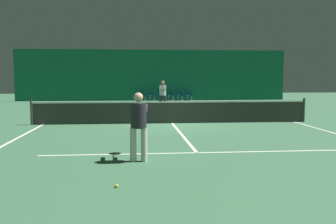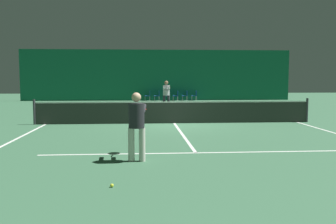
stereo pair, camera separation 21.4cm
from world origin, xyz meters
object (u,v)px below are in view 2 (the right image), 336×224
player_near (137,121)px  courtside_chair_2 (167,95)px  tennis_net (174,112)px  courtside_chair_0 (148,95)px  player_far (166,93)px  courtside_chair_3 (176,95)px  courtside_chair_4 (186,95)px  tennis_ball (112,185)px  courtside_chair_1 (158,95)px  courtside_chair_5 (195,95)px

player_near → courtside_chair_2: player_near is taller
tennis_net → courtside_chair_0: bearing=93.0°
tennis_net → player_far: player_far is taller
courtside_chair_3 → courtside_chair_0: bearing=-90.0°
player_near → player_far: player_far is taller
courtside_chair_3 → courtside_chair_2: bearing=-90.0°
courtside_chair_0 → courtside_chair_4: 3.16m
tennis_ball → courtside_chair_0: bearing=87.3°
tennis_ball → courtside_chair_2: bearing=83.6°
tennis_net → tennis_ball: 9.59m
courtside_chair_0 → tennis_ball: (-1.18, -24.80, -0.45)m
player_far → tennis_ball: bearing=-4.9°
tennis_net → courtside_chair_1: 15.44m
courtside_chair_0 → courtside_chair_4: bearing=90.0°
player_far → courtside_chair_2: (0.64, 8.45, -0.55)m
player_far → player_near: bearing=-4.3°
courtside_chair_2 → tennis_ball: size_ratio=12.73×
courtside_chair_0 → tennis_net: bearing=3.0°
player_near → tennis_net: bearing=-7.0°
player_far → courtside_chair_3: player_far is taller
courtside_chair_0 → player_near: bearing=-1.9°
courtside_chair_2 → courtside_chair_5: bearing=90.0°
tennis_net → courtside_chair_0: (-0.81, 15.44, -0.03)m
player_near → courtside_chair_4: bearing=-4.6°
tennis_net → player_near: player_near is taller
courtside_chair_2 → tennis_ball: courtside_chair_2 is taller
courtside_chair_1 → tennis_net: bearing=0.1°
player_near → courtside_chair_2: 22.79m
tennis_net → courtside_chair_1: (-0.02, 15.44, -0.03)m
courtside_chair_2 → courtside_chair_4: 1.58m
courtside_chair_3 → courtside_chair_5: size_ratio=1.00×
courtside_chair_3 → courtside_chair_1: bearing=-90.0°
courtside_chair_4 → tennis_ball: size_ratio=12.73×
tennis_net → player_far: 7.01m
player_far → courtside_chair_5: player_far is taller
courtside_chair_1 → tennis_ball: (-1.97, -24.80, -0.45)m
courtside_chair_3 → courtside_chair_4: size_ratio=1.00×
player_far → courtside_chair_3: (1.43, 8.45, -0.55)m
player_far → courtside_chair_3: size_ratio=2.11×
courtside_chair_1 → courtside_chair_5: same height
player_near → courtside_chair_1: size_ratio=1.96×
courtside_chair_0 → courtside_chair_1: (0.79, 0.00, 0.00)m
courtside_chair_5 → courtside_chair_1: bearing=-90.0°
courtside_chair_2 → tennis_ball: (-2.76, -24.80, -0.45)m
player_far → courtside_chair_2: size_ratio=2.11×
courtside_chair_2 → player_near: bearing=-5.9°
courtside_chair_1 → tennis_ball: bearing=-4.5°
courtside_chair_3 → tennis_ball: size_ratio=12.73×
tennis_net → courtside_chair_5: bearing=78.5°
player_far → courtside_chair_0: size_ratio=2.11×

